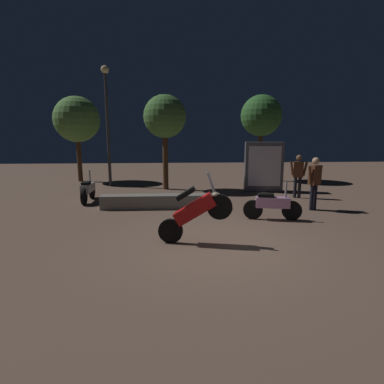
% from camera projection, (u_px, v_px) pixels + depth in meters
% --- Properties ---
extents(ground_plane, '(40.00, 40.00, 0.00)m').
position_uv_depth(ground_plane, '(217.00, 245.00, 6.95)').
color(ground_plane, brown).
extents(motorcycle_red_foreground, '(1.66, 0.44, 1.63)m').
position_uv_depth(motorcycle_red_foreground, '(195.00, 212.00, 6.93)').
color(motorcycle_red_foreground, black).
rests_on(motorcycle_red_foreground, ground_plane).
extents(motorcycle_pink_parked_left, '(1.65, 0.46, 1.11)m').
position_uv_depth(motorcycle_pink_parked_left, '(272.00, 205.00, 8.96)').
color(motorcycle_pink_parked_left, black).
rests_on(motorcycle_pink_parked_left, ground_plane).
extents(motorcycle_white_parked_right, '(0.30, 1.66, 1.11)m').
position_uv_depth(motorcycle_white_parked_right, '(88.00, 190.00, 11.38)').
color(motorcycle_white_parked_right, black).
rests_on(motorcycle_white_parked_right, ground_plane).
extents(person_rider_beside, '(0.65, 0.35, 1.66)m').
position_uv_depth(person_rider_beside, '(298.00, 172.00, 11.92)').
color(person_rider_beside, black).
rests_on(person_rider_beside, ground_plane).
extents(person_bystander_far, '(0.63, 0.38, 1.71)m').
position_uv_depth(person_bystander_far, '(315.00, 179.00, 10.01)').
color(person_bystander_far, black).
rests_on(person_bystander_far, ground_plane).
extents(streetlamp_near, '(0.36, 0.36, 5.43)m').
position_uv_depth(streetlamp_near, '(107.00, 112.00, 14.19)').
color(streetlamp_near, '#38383D').
rests_on(streetlamp_near, ground_plane).
extents(tree_left_bg, '(2.29, 2.29, 4.30)m').
position_uv_depth(tree_left_bg, '(77.00, 120.00, 15.73)').
color(tree_left_bg, '#4C331E').
rests_on(tree_left_bg, ground_plane).
extents(tree_center_bg, '(2.11, 2.11, 4.42)m').
position_uv_depth(tree_center_bg, '(261.00, 116.00, 16.10)').
color(tree_center_bg, '#4C331E').
rests_on(tree_center_bg, ground_plane).
extents(tree_right_bg, '(1.84, 1.84, 4.10)m').
position_uv_depth(tree_right_bg, '(165.00, 117.00, 13.43)').
color(tree_right_bg, '#4C331E').
rests_on(tree_right_bg, ground_plane).
extents(kiosk_billboard, '(1.65, 0.72, 2.10)m').
position_uv_depth(kiosk_billboard, '(264.00, 167.00, 13.37)').
color(kiosk_billboard, '#595960').
rests_on(kiosk_billboard, ground_plane).
extents(planter_wall_low, '(3.95, 0.50, 0.45)m').
position_uv_depth(planter_wall_low, '(161.00, 201.00, 10.40)').
color(planter_wall_low, gray).
rests_on(planter_wall_low, ground_plane).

